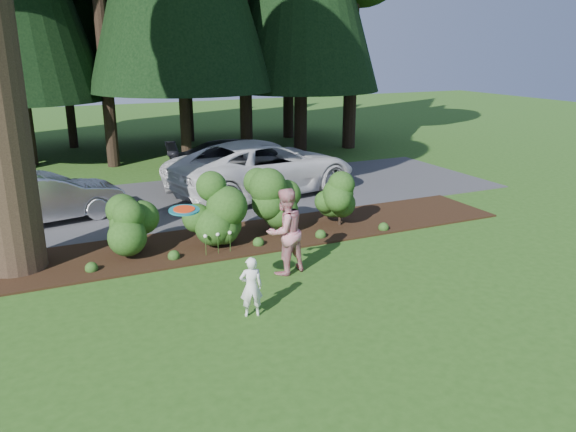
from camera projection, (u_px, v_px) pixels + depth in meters
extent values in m
plane|color=#285017|center=(270.00, 292.00, 11.32)|extent=(80.00, 80.00, 0.00)
cube|color=black|center=(219.00, 242.00, 14.13)|extent=(16.00, 2.50, 0.05)
cube|color=#38383A|center=(177.00, 201.00, 17.82)|extent=(22.00, 6.00, 0.03)
sphere|color=#224716|center=(137.00, 229.00, 13.10)|extent=(1.08, 1.08, 1.08)
cylinder|color=black|center=(139.00, 249.00, 13.25)|extent=(0.08, 0.08, 0.30)
sphere|color=#224716|center=(213.00, 210.00, 13.57)|extent=(1.35, 1.35, 1.35)
cylinder|color=black|center=(215.00, 241.00, 13.80)|extent=(0.08, 0.08, 0.30)
sphere|color=#224716|center=(276.00, 203.00, 14.58)|extent=(1.26, 1.26, 1.26)
cylinder|color=black|center=(277.00, 228.00, 14.78)|extent=(0.08, 0.08, 0.30)
sphere|color=#224716|center=(340.00, 201.00, 15.16)|extent=(1.17, 1.17, 1.17)
cylinder|color=black|center=(340.00, 221.00, 15.33)|extent=(0.08, 0.08, 0.30)
cylinder|color=#224716|center=(206.00, 247.00, 13.08)|extent=(0.01, 0.01, 0.50)
sphere|color=white|center=(205.00, 236.00, 13.01)|extent=(0.09, 0.09, 0.09)
cylinder|color=#224716|center=(218.00, 245.00, 13.21)|extent=(0.01, 0.01, 0.50)
sphere|color=white|center=(218.00, 234.00, 13.13)|extent=(0.09, 0.09, 0.09)
cylinder|color=#224716|center=(230.00, 243.00, 13.33)|extent=(0.01, 0.01, 0.50)
sphere|color=white|center=(230.00, 233.00, 13.25)|extent=(0.09, 0.09, 0.09)
cylinder|color=black|center=(16.00, 32.00, 21.20)|extent=(0.50, 0.50, 10.50)
cylinder|color=black|center=(106.00, 56.00, 21.36)|extent=(0.50, 0.50, 8.75)
cylinder|color=black|center=(175.00, 24.00, 23.07)|extent=(0.50, 0.50, 11.20)
cylinder|color=black|center=(236.00, 46.00, 25.40)|extent=(0.50, 0.50, 9.45)
cylinder|color=black|center=(300.00, 30.00, 24.90)|extent=(0.50, 0.50, 10.85)
cylinder|color=black|center=(328.00, 42.00, 27.80)|extent=(0.50, 0.50, 9.80)
cylinder|color=black|center=(54.00, 34.00, 24.40)|extent=(0.50, 0.50, 10.50)
cylinder|color=black|center=(183.00, 20.00, 27.48)|extent=(0.50, 0.50, 11.90)
cylinder|color=black|center=(280.00, 39.00, 29.31)|extent=(0.50, 0.50, 10.15)
imported|color=#BABABF|center=(45.00, 198.00, 15.49)|extent=(4.41, 2.26, 1.38)
imported|color=silver|center=(263.00, 167.00, 18.40)|extent=(6.89, 4.22, 1.78)
imported|color=black|center=(249.00, 164.00, 19.36)|extent=(5.92, 3.29, 1.62)
imported|color=white|center=(251.00, 287.00, 10.15)|extent=(0.47, 0.37, 1.14)
imported|color=#B61834|center=(285.00, 231.00, 12.00)|extent=(1.08, 0.93, 1.89)
cylinder|color=#166A79|center=(184.00, 210.00, 9.41)|extent=(0.52, 0.52, 0.07)
cylinder|color=#F13914|center=(184.00, 209.00, 9.41)|extent=(0.36, 0.36, 0.05)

